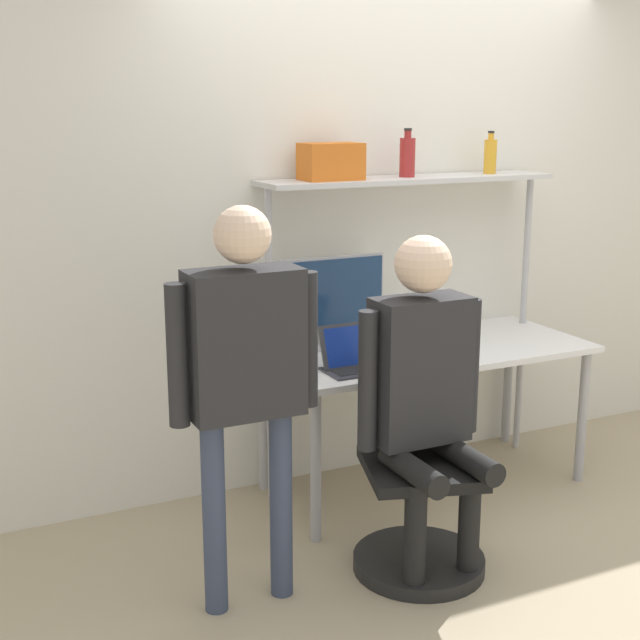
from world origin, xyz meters
name	(u,v)px	position (x,y,z in m)	size (l,w,h in m)	color
ground_plane	(466,514)	(0.00, 0.00, 0.00)	(12.00, 12.00, 0.00)	tan
wall_back	(388,217)	(0.00, 0.79, 1.35)	(8.00, 0.06, 2.70)	silver
desk	(426,362)	(0.00, 0.39, 0.66)	(1.65, 0.74, 0.74)	white
shelf_unit	(408,218)	(0.00, 0.60, 1.36)	(1.57, 0.31, 1.57)	silver
monitor	(333,298)	(-0.42, 0.60, 0.99)	(0.56, 0.21, 0.46)	#B7B7BC
laptop	(359,356)	(-0.48, 0.22, 0.80)	(0.35, 0.21, 0.21)	#333338
cell_phone	(406,360)	(-0.22, 0.23, 0.74)	(0.07, 0.15, 0.01)	silver
office_chair	(418,502)	(-0.47, -0.30, 0.29)	(0.58, 0.58, 0.94)	black
person_seated	(425,379)	(-0.48, -0.34, 0.85)	(0.56, 0.48, 1.43)	black
person_standing	(245,359)	(-1.22, -0.27, 1.00)	(0.59, 0.21, 1.58)	#38425B
bottle_red	(407,156)	(-0.01, 0.60, 1.67)	(0.08, 0.08, 0.24)	maroon
bottle_amber	(490,156)	(0.49, 0.60, 1.67)	(0.07, 0.07, 0.22)	gold
storage_box	(331,162)	(-0.44, 0.60, 1.66)	(0.29, 0.18, 0.18)	#D1661E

